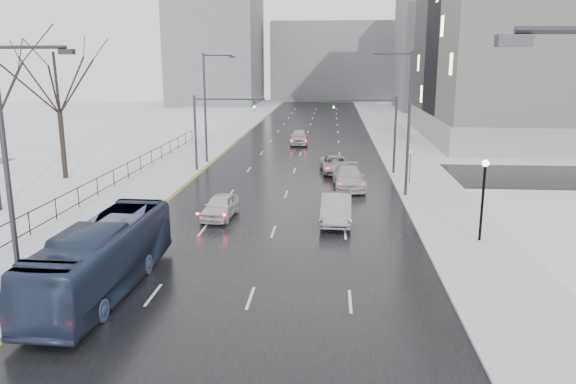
% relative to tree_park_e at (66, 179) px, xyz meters
% --- Properties ---
extents(road, '(16.00, 150.00, 0.04)m').
position_rel_tree_park_e_xyz_m(road, '(18.20, 16.00, 0.02)').
color(road, black).
rests_on(road, ground).
extents(cross_road, '(130.00, 10.00, 0.04)m').
position_rel_tree_park_e_xyz_m(cross_road, '(18.20, 4.00, 0.02)').
color(cross_road, black).
rests_on(cross_road, ground).
extents(sidewalk_left, '(5.00, 150.00, 0.16)m').
position_rel_tree_park_e_xyz_m(sidewalk_left, '(7.70, 16.00, 0.08)').
color(sidewalk_left, silver).
rests_on(sidewalk_left, ground).
extents(sidewalk_right, '(5.00, 150.00, 0.16)m').
position_rel_tree_park_e_xyz_m(sidewalk_right, '(28.70, 16.00, 0.08)').
color(sidewalk_right, silver).
rests_on(sidewalk_right, ground).
extents(park_strip, '(14.00, 150.00, 0.12)m').
position_rel_tree_park_e_xyz_m(park_strip, '(-1.80, 16.00, 0.06)').
color(park_strip, white).
rests_on(park_strip, ground).
extents(tree_park_e, '(9.45, 9.45, 13.50)m').
position_rel_tree_park_e_xyz_m(tree_park_e, '(0.00, 0.00, 0.00)').
color(tree_park_e, black).
rests_on(tree_park_e, ground).
extents(iron_fence, '(0.06, 70.00, 1.30)m').
position_rel_tree_park_e_xyz_m(iron_fence, '(5.20, -14.00, 0.91)').
color(iron_fence, black).
rests_on(iron_fence, sidewalk_left).
extents(streetlight_r_mid, '(2.95, 0.25, 10.00)m').
position_rel_tree_park_e_xyz_m(streetlight_r_mid, '(26.37, -4.00, 5.62)').
color(streetlight_r_mid, '#2D2D33').
rests_on(streetlight_r_mid, ground).
extents(streetlight_l_near, '(2.95, 0.25, 10.00)m').
position_rel_tree_park_e_xyz_m(streetlight_l_near, '(10.03, -24.00, 5.62)').
color(streetlight_l_near, '#2D2D33').
rests_on(streetlight_l_near, ground).
extents(streetlight_l_far, '(2.95, 0.25, 10.00)m').
position_rel_tree_park_e_xyz_m(streetlight_l_far, '(10.03, 8.00, 5.62)').
color(streetlight_l_far, '#2D2D33').
rests_on(streetlight_l_far, ground).
extents(lamppost_r_mid, '(0.36, 0.36, 4.28)m').
position_rel_tree_park_e_xyz_m(lamppost_r_mid, '(29.20, -14.00, 2.94)').
color(lamppost_r_mid, black).
rests_on(lamppost_r_mid, sidewalk_right).
extents(mast_signal_right, '(6.10, 0.33, 6.50)m').
position_rel_tree_park_e_xyz_m(mast_signal_right, '(25.53, 4.00, 4.11)').
color(mast_signal_right, '#2D2D33').
rests_on(mast_signal_right, ground).
extents(mast_signal_left, '(6.10, 0.33, 6.50)m').
position_rel_tree_park_e_xyz_m(mast_signal_left, '(10.87, 4.00, 4.11)').
color(mast_signal_left, '#2D2D33').
rests_on(mast_signal_left, ground).
extents(no_uturn_sign, '(0.60, 0.06, 2.70)m').
position_rel_tree_park_e_xyz_m(no_uturn_sign, '(27.40, 0.00, 2.30)').
color(no_uturn_sign, '#2D2D33').
rests_on(no_uturn_sign, sidewalk_right).
extents(bldg_far_right, '(24.00, 20.00, 22.00)m').
position_rel_tree_park_e_xyz_m(bldg_far_right, '(46.20, 71.00, 11.00)').
color(bldg_far_right, slate).
rests_on(bldg_far_right, ground).
extents(bldg_far_left, '(18.00, 22.00, 28.00)m').
position_rel_tree_park_e_xyz_m(bldg_far_left, '(-3.80, 81.00, 14.00)').
color(bldg_far_left, slate).
rests_on(bldg_far_left, ground).
extents(bldg_far_center, '(30.00, 18.00, 18.00)m').
position_rel_tree_park_e_xyz_m(bldg_far_center, '(22.20, 96.00, 9.00)').
color(bldg_far_center, slate).
rests_on(bldg_far_center, ground).
extents(bus, '(2.71, 10.52, 2.91)m').
position_rel_tree_park_e_xyz_m(bus, '(12.08, -21.72, 1.50)').
color(bus, '#2B3654').
rests_on(bus, road).
extents(sedan_center_near, '(1.98, 4.28, 1.42)m').
position_rel_tree_park_e_xyz_m(sedan_center_near, '(14.70, -10.36, 0.75)').
color(sedan_center_near, silver).
rests_on(sedan_center_near, road).
extents(sedan_right_near, '(1.86, 5.04, 1.65)m').
position_rel_tree_park_e_xyz_m(sedan_right_near, '(21.70, -10.75, 0.86)').
color(sedan_right_near, gray).
rests_on(sedan_right_near, road).
extents(sedan_right_cross, '(2.80, 5.21, 1.39)m').
position_rel_tree_park_e_xyz_m(sedan_right_cross, '(21.70, 4.35, 0.74)').
color(sedan_right_cross, '#9F9FA3').
rests_on(sedan_right_cross, road).
extents(sedan_right_far, '(2.52, 5.59, 1.59)m').
position_rel_tree_park_e_xyz_m(sedan_right_far, '(22.70, -1.55, 0.84)').
color(sedan_right_far, '#AEAEB2').
rests_on(sedan_right_far, road).
extents(sedan_center_far, '(2.15, 5.04, 1.70)m').
position_rel_tree_park_e_xyz_m(sedan_center_far, '(17.70, 20.53, 0.89)').
color(sedan_center_far, '#AAA8AC').
rests_on(sedan_center_far, road).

